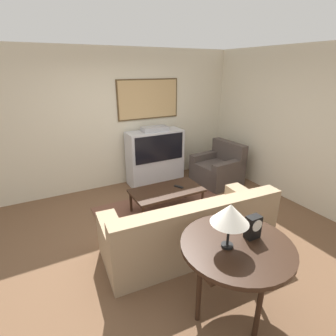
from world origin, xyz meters
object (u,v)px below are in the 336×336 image
at_px(tv, 155,157).
at_px(armchair, 218,170).
at_px(mantel_clock, 253,227).
at_px(couch, 190,231).
at_px(console_table, 237,250).
at_px(coffee_table, 167,192).
at_px(table_lamp, 230,214).

bearing_deg(tv, armchair, -29.47).
distance_m(tv, armchair, 1.37).
bearing_deg(mantel_clock, couch, 93.75).
bearing_deg(console_table, coffee_table, 80.74).
relative_size(couch, armchair, 2.47).
bearing_deg(coffee_table, console_table, -99.26).
relative_size(armchair, table_lamp, 2.14).
distance_m(console_table, table_lamp, 0.43).
distance_m(coffee_table, mantel_clock, 2.10).
bearing_deg(coffee_table, table_lamp, -102.35).
height_order(tv, armchair, tv).
relative_size(couch, console_table, 2.18).
relative_size(tv, mantel_clock, 5.30).
xyz_separation_m(console_table, mantel_clock, (0.19, 0.01, 0.19)).
height_order(couch, console_table, couch).
relative_size(couch, table_lamp, 5.28).
distance_m(tv, table_lamp, 3.40).
bearing_deg(mantel_clock, table_lamp, 179.75).
xyz_separation_m(tv, table_lamp, (-0.82, -3.25, 0.57)).
distance_m(couch, console_table, 1.08).
relative_size(armchair, console_table, 0.88).
bearing_deg(mantel_clock, armchair, 57.05).
bearing_deg(couch, mantel_clock, 97.43).
bearing_deg(mantel_clock, tv, 81.05).
bearing_deg(table_lamp, couch, 76.11).
height_order(tv, couch, tv).
bearing_deg(table_lamp, coffee_table, 77.65).
distance_m(console_table, mantel_clock, 0.27).
height_order(console_table, table_lamp, table_lamp).
bearing_deg(console_table, tv, 77.82).
relative_size(console_table, mantel_clock, 4.60).
height_order(couch, table_lamp, table_lamp).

